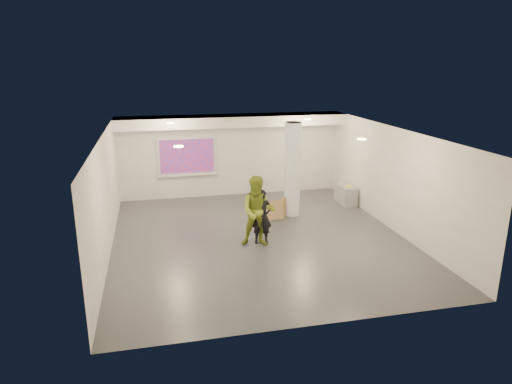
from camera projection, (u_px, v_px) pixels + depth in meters
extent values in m
cube|color=#3A3C42|center=(259.00, 238.00, 12.82)|extent=(8.00, 9.00, 0.01)
cube|color=white|center=(259.00, 132.00, 11.99)|extent=(8.00, 9.00, 0.01)
cube|color=silver|center=(231.00, 155.00, 16.62)|extent=(8.00, 0.01, 3.00)
cube|color=silver|center=(316.00, 252.00, 8.19)|extent=(8.00, 0.01, 3.00)
cube|color=silver|center=(106.00, 196.00, 11.55)|extent=(0.01, 9.00, 3.00)
cube|color=silver|center=(393.00, 179.00, 13.26)|extent=(0.01, 9.00, 3.00)
cube|color=silver|center=(233.00, 121.00, 15.74)|extent=(8.00, 1.10, 0.36)
cylinder|color=#E8D67E|center=(170.00, 123.00, 13.87)|extent=(0.22, 0.22, 0.02)
cylinder|color=#E8D67E|center=(308.00, 119.00, 14.81)|extent=(0.22, 0.22, 0.02)
cylinder|color=#E8D67E|center=(178.00, 146.00, 10.12)|extent=(0.22, 0.22, 0.02)
cylinder|color=#E8D67E|center=(362.00, 139.00, 11.06)|extent=(0.22, 0.22, 0.02)
cylinder|color=white|center=(292.00, 170.00, 14.41)|extent=(0.52, 0.52, 3.00)
cube|color=white|center=(187.00, 156.00, 16.23)|extent=(2.10, 0.06, 1.40)
cube|color=#0532C6|center=(187.00, 156.00, 16.19)|extent=(1.90, 0.01, 1.20)
cube|color=white|center=(188.00, 175.00, 16.37)|extent=(2.10, 0.08, 0.04)
cube|color=gray|center=(346.00, 194.00, 15.95)|extent=(0.50, 1.12, 0.64)
cube|color=yellow|center=(349.00, 186.00, 15.67)|extent=(0.23, 0.28, 0.03)
cube|color=olive|center=(290.00, 206.00, 14.65)|extent=(0.58, 0.20, 0.63)
cube|color=olive|center=(274.00, 210.00, 14.29)|extent=(0.58, 0.29, 0.60)
imported|color=black|center=(262.00, 217.00, 12.32)|extent=(0.60, 0.44, 1.51)
imported|color=olive|center=(258.00, 211.00, 12.11)|extent=(1.07, 0.92, 1.92)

